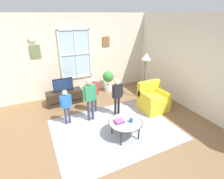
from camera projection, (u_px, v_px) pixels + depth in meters
name	position (u px, v px, depth m)	size (l,w,h in m)	color
ground_plane	(114.00, 136.00, 4.30)	(6.06, 6.40, 0.02)	brown
back_wall	(77.00, 56.00, 6.15)	(5.46, 0.17, 2.82)	beige
side_wall_right	(204.00, 67.00, 4.83)	(0.12, 5.80, 2.82)	beige
area_rug	(115.00, 129.00, 4.55)	(3.10, 2.38, 0.01)	#999EAD
tv_stand	(65.00, 97.00, 5.77)	(1.15, 0.42, 0.44)	#2D2319
television	(63.00, 85.00, 5.58)	(0.63, 0.08, 0.45)	#4C4C4C
armchair	(153.00, 100.00, 5.37)	(0.76, 0.74, 0.87)	yellow
coffee_table	(125.00, 123.00, 4.13)	(0.83, 0.83, 0.42)	#99B2B7
book_stack	(119.00, 121.00, 4.09)	(0.24, 0.19, 0.07)	#5C8B64
cup	(131.00, 120.00, 4.10)	(0.09, 0.09, 0.10)	#334C8C
remote_near_books	(119.00, 119.00, 4.20)	(0.04, 0.14, 0.02)	black
person_black_shirt	(117.00, 93.00, 4.91)	(0.34, 0.15, 1.13)	black
person_green_shirt	(90.00, 95.00, 4.63)	(0.38, 0.17, 1.25)	#333851
person_blue_shirt	(66.00, 103.00, 4.53)	(0.30, 0.14, 1.01)	#333851
person_red_shirt	(93.00, 91.00, 5.07)	(0.34, 0.15, 1.13)	#333851
potted_plant_by_window	(108.00, 79.00, 6.57)	(0.41, 0.41, 0.81)	silver
floor_lamp	(146.00, 61.00, 5.67)	(0.32, 0.32, 1.63)	black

